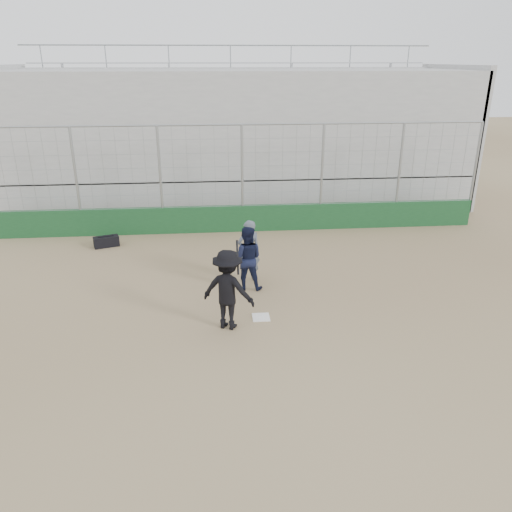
{
  "coord_description": "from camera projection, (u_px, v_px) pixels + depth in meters",
  "views": [
    {
      "loc": [
        -1.16,
        -11.24,
        6.17
      ],
      "look_at": [
        0.0,
        1.4,
        1.15
      ],
      "focal_mm": 35.0,
      "sensor_mm": 36.0,
      "label": 1
    }
  ],
  "objects": [
    {
      "name": "equipment_bag",
      "position": [
        106.0,
        241.0,
        17.57
      ],
      "size": [
        0.93,
        0.62,
        0.41
      ],
      "color": "black",
      "rests_on": "ground"
    },
    {
      "name": "catcher_crouched",
      "position": [
        247.0,
        269.0,
        14.15
      ],
      "size": [
        1.02,
        0.86,
        1.26
      ],
      "color": "black",
      "rests_on": "ground"
    },
    {
      "name": "umpire",
      "position": [
        249.0,
        254.0,
        14.6
      ],
      "size": [
        0.78,
        0.62,
        1.7
      ],
      "primitive_type": "imported",
      "rotation": [
        0.0,
        0.0,
        3.41
      ],
      "color": "#4B535F",
      "rests_on": "ground"
    },
    {
      "name": "home_plate",
      "position": [
        261.0,
        317.0,
        12.77
      ],
      "size": [
        0.44,
        0.44,
        0.02
      ],
      "primitive_type": "cube",
      "color": "white",
      "rests_on": "ground"
    },
    {
      "name": "batter_at_plate",
      "position": [
        228.0,
        290.0,
        11.98
      ],
      "size": [
        1.49,
        1.21,
        2.14
      ],
      "color": "black",
      "rests_on": "ground"
    },
    {
      "name": "ground",
      "position": [
        261.0,
        318.0,
        12.77
      ],
      "size": [
        90.0,
        90.0,
        0.0
      ],
      "primitive_type": "plane",
      "color": "brown",
      "rests_on": "ground"
    },
    {
      "name": "bleachers",
      "position": [
        235.0,
        136.0,
        22.77
      ],
      "size": [
        20.25,
        6.7,
        6.98
      ],
      "color": "#9A9A9A",
      "rests_on": "ground"
    },
    {
      "name": "backstop",
      "position": [
        243.0,
        207.0,
        18.9
      ],
      "size": [
        18.1,
        0.25,
        4.04
      ],
      "color": "#133D1D",
      "rests_on": "ground"
    }
  ]
}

